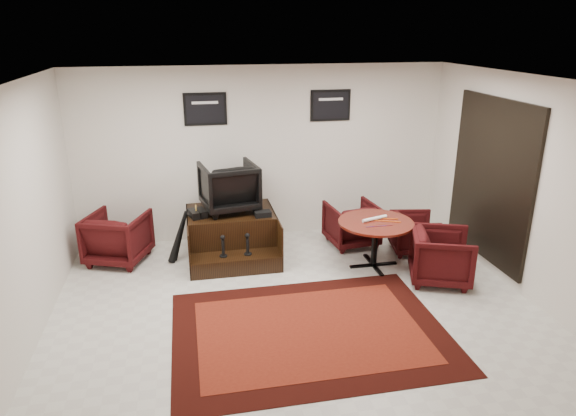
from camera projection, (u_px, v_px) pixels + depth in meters
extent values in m
plane|color=beige|center=(296.00, 307.00, 6.48)|extent=(6.00, 6.00, 0.00)
cube|color=beige|center=(264.00, 154.00, 8.33)|extent=(6.00, 0.02, 2.80)
cube|color=beige|center=(370.00, 312.00, 3.71)|extent=(6.00, 0.02, 2.80)
cube|color=beige|center=(21.00, 220.00, 5.46)|extent=(0.02, 5.00, 2.80)
cube|color=beige|center=(524.00, 187.00, 6.58)|extent=(0.02, 5.00, 2.80)
cube|color=white|center=(297.00, 80.00, 5.55)|extent=(6.00, 5.00, 0.02)
cube|color=black|center=(491.00, 180.00, 7.25)|extent=(0.05, 1.90, 2.30)
cube|color=black|center=(490.00, 180.00, 7.25)|extent=(0.02, 1.72, 2.12)
cube|color=black|center=(490.00, 180.00, 7.25)|extent=(0.03, 0.05, 2.12)
cube|color=black|center=(205.00, 109.00, 7.89)|extent=(0.66, 0.03, 0.50)
cube|color=black|center=(205.00, 109.00, 7.87)|extent=(0.58, 0.01, 0.42)
cube|color=silver|center=(205.00, 103.00, 7.84)|extent=(0.40, 0.00, 0.04)
cube|color=black|center=(330.00, 105.00, 8.26)|extent=(0.66, 0.03, 0.50)
cube|color=black|center=(331.00, 105.00, 8.25)|extent=(0.58, 0.01, 0.42)
cube|color=silver|center=(331.00, 99.00, 8.21)|extent=(0.40, 0.00, 0.04)
cube|color=black|center=(309.00, 331.00, 5.96)|extent=(3.14, 2.35, 0.01)
cube|color=#5A160C|center=(309.00, 331.00, 5.96)|extent=(2.58, 1.79, 0.01)
cube|color=black|center=(231.00, 232.00, 7.96)|extent=(1.32, 0.97, 0.68)
cube|color=black|center=(236.00, 263.00, 7.41)|extent=(1.32, 0.39, 0.24)
cube|color=black|center=(189.00, 240.00, 7.66)|extent=(0.02, 1.36, 0.68)
cube|color=black|center=(275.00, 233.00, 7.90)|extent=(0.02, 1.36, 0.68)
cylinder|color=black|center=(223.00, 256.00, 7.33)|extent=(0.11, 0.11, 0.02)
cylinder|color=black|center=(223.00, 248.00, 7.29)|extent=(0.04, 0.04, 0.24)
sphere|color=black|center=(223.00, 237.00, 7.23)|extent=(0.07, 0.07, 0.07)
cylinder|color=black|center=(248.00, 254.00, 7.39)|extent=(0.11, 0.11, 0.02)
cylinder|color=black|center=(248.00, 246.00, 7.35)|extent=(0.04, 0.04, 0.24)
sphere|color=black|center=(247.00, 236.00, 7.30)|extent=(0.07, 0.07, 0.07)
imported|color=black|center=(229.00, 184.00, 7.76)|extent=(0.91, 0.87, 0.82)
cube|color=black|center=(193.00, 214.00, 7.57)|extent=(0.18, 0.31, 0.11)
cube|color=black|center=(201.00, 213.00, 7.62)|extent=(0.18, 0.31, 0.11)
cube|color=black|center=(263.00, 214.00, 7.61)|extent=(0.25, 0.18, 0.08)
imported|color=black|center=(118.00, 235.00, 7.64)|extent=(1.03, 1.00, 0.83)
cylinder|color=#450F09|center=(376.00, 222.00, 7.37)|extent=(1.08, 1.08, 0.03)
cylinder|color=black|center=(375.00, 244.00, 7.48)|extent=(0.09, 0.09, 0.64)
cube|color=black|center=(373.00, 265.00, 7.60)|extent=(0.72, 0.06, 0.03)
cube|color=black|center=(373.00, 265.00, 7.60)|extent=(0.06, 0.72, 0.03)
imported|color=black|center=(352.00, 222.00, 8.25)|extent=(0.82, 0.78, 0.77)
imported|color=black|center=(414.00, 231.00, 7.98)|extent=(0.72, 0.75, 0.67)
imported|color=black|center=(441.00, 254.00, 7.03)|extent=(0.96, 0.99, 0.81)
cylinder|color=white|center=(375.00, 219.00, 7.41)|extent=(0.42, 0.18, 0.05)
cylinder|color=#DE520C|center=(385.00, 221.00, 7.37)|extent=(0.42, 0.19, 0.01)
cylinder|color=#DE520C|center=(382.00, 219.00, 7.46)|extent=(0.44, 0.13, 0.01)
cylinder|color=#4C1933|center=(369.00, 227.00, 7.16)|extent=(0.10, 0.01, 0.01)
cylinder|color=#4C1933|center=(373.00, 227.00, 7.17)|extent=(0.10, 0.01, 0.01)
cylinder|color=#4C1933|center=(377.00, 226.00, 7.18)|extent=(0.10, 0.01, 0.01)
cylinder|color=#4C1933|center=(381.00, 226.00, 7.19)|extent=(0.10, 0.01, 0.01)
cylinder|color=#4C1933|center=(385.00, 226.00, 7.20)|extent=(0.10, 0.01, 0.01)
cylinder|color=#4C1933|center=(389.00, 225.00, 7.21)|extent=(0.10, 0.01, 0.01)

